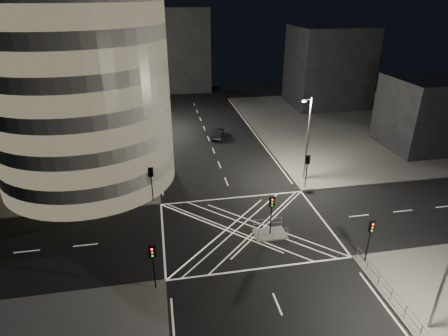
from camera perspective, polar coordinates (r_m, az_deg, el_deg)
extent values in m
plane|color=black|center=(37.05, 3.33, -9.11)|extent=(120.00, 120.00, 0.00)
cube|color=#504E4B|center=(63.99, -29.35, 2.94)|extent=(42.00, 42.00, 0.15)
cube|color=#504E4B|center=(70.59, 21.49, 6.35)|extent=(42.00, 42.00, 0.15)
cube|color=slate|center=(36.30, 7.01, -9.95)|extent=(3.00, 2.00, 0.15)
cylinder|color=gray|center=(45.16, -21.56, 13.06)|extent=(20.00, 20.00, 25.00)
cube|color=gray|center=(57.26, -30.02, 13.76)|extent=(20.00, 18.00, 25.00)
cube|color=gray|center=(73.68, -22.55, 15.86)|extent=(24.00, 16.00, 22.00)
cube|color=black|center=(78.45, 15.57, 14.68)|extent=(14.00, 12.00, 15.00)
cube|color=black|center=(61.21, 28.21, 7.37)|extent=(10.00, 10.00, 10.00)
cube|color=black|center=(88.49, -8.44, 17.30)|extent=(18.00, 8.00, 18.00)
cylinder|color=black|center=(43.10, -13.21, -1.50)|extent=(0.32, 0.32, 3.63)
ellipsoid|color=black|center=(41.90, -13.60, 2.06)|extent=(4.01, 4.01, 4.61)
cylinder|color=black|center=(48.52, -13.04, 1.71)|extent=(0.32, 0.32, 3.76)
ellipsoid|color=black|center=(47.37, -13.41, 5.27)|extent=(4.81, 4.81, 5.53)
cylinder|color=black|center=(54.10, -12.89, 4.17)|extent=(0.32, 0.32, 3.68)
ellipsoid|color=black|center=(53.09, -13.22, 7.34)|extent=(4.77, 4.77, 5.49)
cylinder|color=black|center=(59.69, -12.79, 6.39)|extent=(0.32, 0.32, 4.11)
ellipsoid|color=black|center=(58.75, -13.10, 9.40)|extent=(4.41, 4.41, 5.07)
cylinder|color=black|center=(65.50, -12.67, 7.77)|extent=(0.32, 0.32, 3.43)
ellipsoid|color=black|center=(64.73, -12.91, 10.21)|extent=(4.26, 4.26, 4.90)
cylinder|color=black|center=(41.20, -10.89, -3.07)|extent=(0.12, 0.12, 3.00)
cube|color=black|center=(40.33, -11.11, -0.63)|extent=(0.28, 0.22, 0.90)
cube|color=black|center=(40.33, -11.11, -0.63)|extent=(0.55, 0.04, 1.10)
cylinder|color=black|center=(29.87, -10.58, -15.36)|extent=(0.12, 0.12, 3.00)
cube|color=black|center=(28.65, -10.89, -12.40)|extent=(0.28, 0.22, 0.90)
cube|color=black|center=(28.65, -10.89, -12.40)|extent=(0.55, 0.04, 1.10)
cylinder|color=black|center=(44.36, 12.41, -1.07)|extent=(0.12, 0.12, 3.00)
cube|color=black|center=(43.55, 12.65, 1.23)|extent=(0.28, 0.22, 0.90)
cube|color=black|center=(43.55, 12.65, 1.23)|extent=(0.55, 0.04, 1.10)
cylinder|color=black|center=(34.09, 21.05, -11.06)|extent=(0.12, 0.12, 3.00)
cube|color=black|center=(33.03, 21.57, -8.32)|extent=(0.28, 0.22, 0.90)
cube|color=black|center=(33.03, 21.57, -8.32)|extent=(0.55, 0.04, 1.10)
cylinder|color=black|center=(35.42, 7.14, -7.86)|extent=(0.12, 0.12, 3.00)
cube|color=black|center=(34.39, 7.32, -5.14)|extent=(0.28, 0.22, 0.90)
cube|color=black|center=(34.39, 7.32, -5.14)|extent=(0.55, 0.04, 1.10)
cylinder|color=slate|center=(44.53, -12.23, 3.98)|extent=(0.20, 0.20, 10.00)
cylinder|color=slate|center=(43.04, -12.22, 10.05)|extent=(0.90, 0.10, 0.10)
cube|color=slate|center=(43.05, -11.60, 9.97)|extent=(0.50, 0.25, 0.18)
cube|color=white|center=(43.08, -11.59, 9.83)|extent=(0.42, 0.20, 0.05)
cylinder|color=slate|center=(61.69, -12.06, 9.94)|extent=(0.20, 0.20, 10.00)
cylinder|color=slate|center=(60.62, -12.05, 14.39)|extent=(0.90, 0.10, 0.10)
cube|color=slate|center=(60.63, -11.60, 14.34)|extent=(0.50, 0.25, 0.18)
cube|color=white|center=(60.65, -11.59, 14.24)|extent=(0.42, 0.20, 0.05)
cylinder|color=slate|center=(45.10, 12.61, 4.21)|extent=(0.20, 0.20, 10.00)
cylinder|color=slate|center=(43.46, 12.66, 10.15)|extent=(0.90, 0.10, 0.10)
cube|color=slate|center=(43.32, 12.09, 10.02)|extent=(0.50, 0.25, 0.18)
cube|color=white|center=(43.35, 12.07, 9.88)|extent=(0.42, 0.20, 0.05)
cylinder|color=slate|center=(28.04, 30.88, -13.08)|extent=(0.20, 0.20, 10.00)
cube|color=slate|center=(31.11, 25.02, -18.14)|extent=(0.06, 11.70, 1.10)
cube|color=slate|center=(35.24, 7.49, -9.94)|extent=(2.80, 0.06, 1.10)
cube|color=slate|center=(36.65, 6.65, -8.36)|extent=(2.80, 0.06, 1.10)
imported|color=black|center=(59.03, -0.96, 5.30)|extent=(2.77, 4.68, 1.46)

